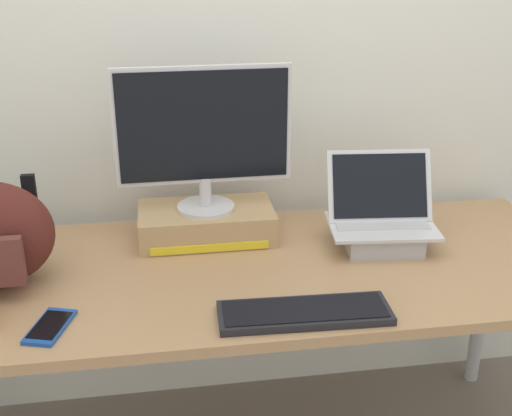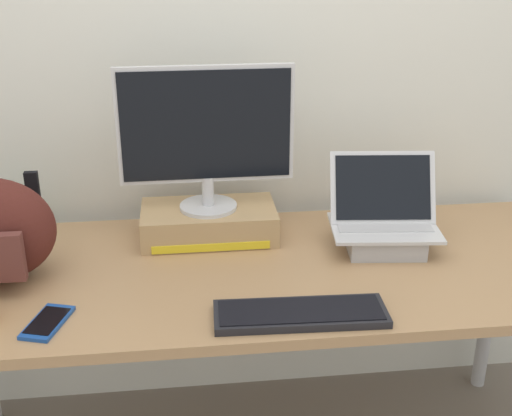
# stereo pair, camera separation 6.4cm
# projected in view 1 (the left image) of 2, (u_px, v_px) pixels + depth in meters

# --- Properties ---
(back_wall) EXTENTS (7.00, 0.10, 2.60)m
(back_wall) POSITION_uv_depth(u_px,v_px,m) (233.00, 36.00, 2.12)
(back_wall) COLOR silver
(back_wall) RESTS_ON ground
(desk) EXTENTS (1.91, 0.76, 0.73)m
(desk) POSITION_uv_depth(u_px,v_px,m) (256.00, 286.00, 1.93)
(desk) COLOR #A87F56
(desk) RESTS_ON ground
(toner_box_yellow) EXTENTS (0.41, 0.23, 0.10)m
(toner_box_yellow) POSITION_uv_depth(u_px,v_px,m) (206.00, 223.00, 2.07)
(toner_box_yellow) COLOR tan
(toner_box_yellow) RESTS_ON desk
(desktop_monitor) EXTENTS (0.52, 0.18, 0.44)m
(desktop_monitor) POSITION_uv_depth(u_px,v_px,m) (204.00, 135.00, 1.96)
(desktop_monitor) COLOR silver
(desktop_monitor) RESTS_ON toner_box_yellow
(open_laptop) EXTENTS (0.34, 0.25, 0.27)m
(open_laptop) POSITION_uv_depth(u_px,v_px,m) (381.00, 227.00, 2.02)
(open_laptop) COLOR #ADADB2
(open_laptop) RESTS_ON desk
(external_keyboard) EXTENTS (0.43, 0.16, 0.02)m
(external_keyboard) POSITION_uv_depth(u_px,v_px,m) (305.00, 313.00, 1.65)
(external_keyboard) COLOR black
(external_keyboard) RESTS_ON desk
(coffee_mug) EXTENTS (0.13, 0.08, 0.09)m
(coffee_mug) POSITION_uv_depth(u_px,v_px,m) (6.00, 224.00, 2.06)
(coffee_mug) COLOR #1E7F70
(coffee_mug) RESTS_ON desk
(cell_phone) EXTENTS (0.12, 0.17, 0.01)m
(cell_phone) POSITION_uv_depth(u_px,v_px,m) (50.00, 327.00, 1.61)
(cell_phone) COLOR #19479E
(cell_phone) RESTS_ON desk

